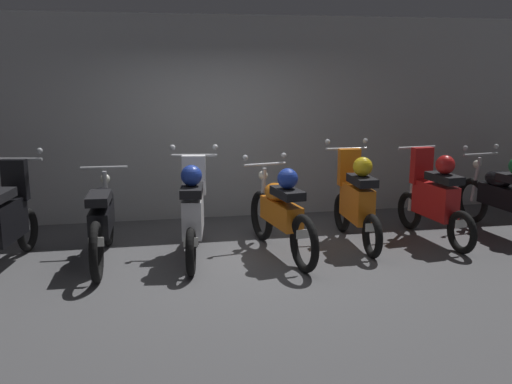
% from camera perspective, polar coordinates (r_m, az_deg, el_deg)
% --- Properties ---
extents(ground_plane, '(80.00, 80.00, 0.00)m').
position_cam_1_polar(ground_plane, '(6.75, -1.41, -7.02)').
color(ground_plane, '#4C4C4F').
extents(back_wall, '(17.37, 0.30, 2.94)m').
position_cam_1_polar(back_wall, '(8.69, -4.02, 7.24)').
color(back_wall, '#9EA0A3').
rests_on(back_wall, ground).
extents(motorbike_slot_2, '(0.59, 1.67, 1.29)m').
position_cam_1_polar(motorbike_slot_2, '(7.11, -23.20, -2.59)').
color(motorbike_slot_2, black).
rests_on(motorbike_slot_2, ground).
extents(motorbike_slot_3, '(0.56, 1.95, 1.03)m').
position_cam_1_polar(motorbike_slot_3, '(6.93, -14.86, -2.68)').
color(motorbike_slot_3, black).
rests_on(motorbike_slot_3, ground).
extents(motorbike_slot_4, '(0.58, 1.68, 1.29)m').
position_cam_1_polar(motorbike_slot_4, '(6.84, -6.18, -1.86)').
color(motorbike_slot_4, black).
rests_on(motorbike_slot_4, ground).
extents(motorbike_slot_5, '(0.59, 1.94, 1.15)m').
position_cam_1_polar(motorbike_slot_5, '(6.94, 2.44, -1.94)').
color(motorbike_slot_5, black).
rests_on(motorbike_slot_5, ground).
extents(motorbike_slot_6, '(0.59, 1.68, 1.29)m').
position_cam_1_polar(motorbike_slot_6, '(7.47, 9.80, -0.76)').
color(motorbike_slot_6, black).
rests_on(motorbike_slot_6, ground).
extents(motorbike_slot_7, '(0.56, 1.68, 1.18)m').
position_cam_1_polar(motorbike_slot_7, '(7.84, 17.07, -0.52)').
color(motorbike_slot_7, black).
rests_on(motorbike_slot_7, ground).
extents(motorbike_slot_8, '(0.59, 1.95, 1.15)m').
position_cam_1_polar(motorbike_slot_8, '(8.43, 23.17, -0.38)').
color(motorbike_slot_8, black).
rests_on(motorbike_slot_8, ground).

